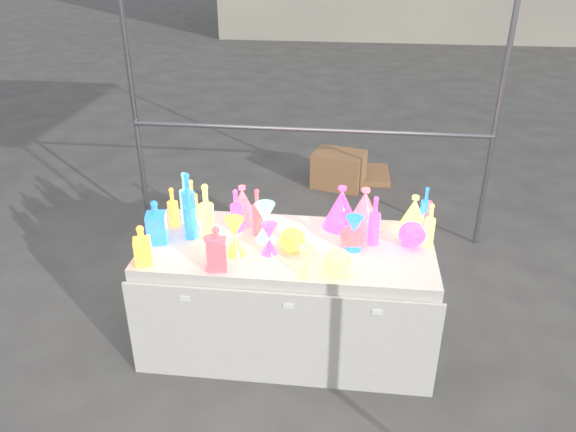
# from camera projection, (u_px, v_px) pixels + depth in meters

# --- Properties ---
(ground) EXTENTS (80.00, 80.00, 0.00)m
(ground) POSITION_uv_depth(u_px,v_px,m) (288.00, 339.00, 3.83)
(ground) COLOR #65625D
(ground) RESTS_ON ground
(display_table) EXTENTS (1.84, 0.83, 0.75)m
(display_table) POSITION_uv_depth(u_px,v_px,m) (288.00, 295.00, 3.65)
(display_table) COLOR silver
(display_table) RESTS_ON ground
(cardboard_box_closed) EXTENTS (0.60, 0.50, 0.38)m
(cardboard_box_closed) POSITION_uv_depth(u_px,v_px,m) (339.00, 169.00, 6.00)
(cardboard_box_closed) COLOR #AA774C
(cardboard_box_closed) RESTS_ON ground
(cardboard_box_flat) EXTENTS (0.76, 0.56, 0.06)m
(cardboard_box_flat) POSITION_uv_depth(u_px,v_px,m) (355.00, 174.00, 6.28)
(cardboard_box_flat) COLOR #AA774C
(cardboard_box_flat) RESTS_ON ground
(bottle_0) EXTENTS (0.08, 0.08, 0.27)m
(bottle_0) POSITION_uv_depth(u_px,v_px,m) (173.00, 207.00, 3.64)
(bottle_0) COLOR #BB1137
(bottle_0) RESTS_ON display_table
(bottle_1) EXTENTS (0.09, 0.09, 0.38)m
(bottle_1) POSITION_uv_depth(u_px,v_px,m) (188.00, 200.00, 3.62)
(bottle_1) COLOR #167933
(bottle_1) RESTS_ON display_table
(bottle_2) EXTENTS (0.09, 0.09, 0.31)m
(bottle_2) POSITION_uv_depth(u_px,v_px,m) (257.00, 212.00, 3.53)
(bottle_2) COLOR orange
(bottle_2) RESTS_ON display_table
(bottle_3) EXTENTS (0.10, 0.10, 0.29)m
(bottle_3) POSITION_uv_depth(u_px,v_px,m) (236.00, 210.00, 3.58)
(bottle_3) COLOR #1F6BB7
(bottle_3) RESTS_ON display_table
(bottle_4) EXTENTS (0.11, 0.11, 0.38)m
(bottle_4) POSITION_uv_depth(u_px,v_px,m) (206.00, 212.00, 3.46)
(bottle_4) COLOR #14637F
(bottle_4) RESTS_ON display_table
(bottle_5) EXTENTS (0.08, 0.08, 0.36)m
(bottle_5) POSITION_uv_depth(u_px,v_px,m) (186.00, 197.00, 3.67)
(bottle_5) COLOR #C6277F
(bottle_5) RESTS_ON display_table
(bottle_6) EXTENTS (0.10, 0.10, 0.30)m
(bottle_6) POSITION_uv_depth(u_px,v_px,m) (192.00, 200.00, 3.70)
(bottle_6) COLOR #BB1137
(bottle_6) RESTS_ON display_table
(bottle_7) EXTENTS (0.09, 0.09, 0.34)m
(bottle_7) POSITION_uv_depth(u_px,v_px,m) (189.00, 213.00, 3.48)
(bottle_7) COLOR #167933
(bottle_7) RESTS_ON display_table
(decanter_0) EXTENTS (0.12, 0.12, 0.25)m
(decanter_0) POSITION_uv_depth(u_px,v_px,m) (142.00, 245.00, 3.23)
(decanter_0) COLOR #BB1137
(decanter_0) RESTS_ON display_table
(decanter_1) EXTENTS (0.13, 0.13, 0.27)m
(decanter_1) POSITION_uv_depth(u_px,v_px,m) (217.00, 248.00, 3.18)
(decanter_1) COLOR orange
(decanter_1) RESTS_ON display_table
(decanter_2) EXTENTS (0.14, 0.14, 0.28)m
(decanter_2) POSITION_uv_depth(u_px,v_px,m) (156.00, 221.00, 3.45)
(decanter_2) COLOR #167933
(decanter_2) RESTS_ON display_table
(hourglass_0) EXTENTS (0.11, 0.11, 0.20)m
(hourglass_0) POSITION_uv_depth(u_px,v_px,m) (212.00, 253.00, 3.19)
(hourglass_0) COLOR orange
(hourglass_0) RESTS_ON display_table
(hourglass_1) EXTENTS (0.13, 0.13, 0.20)m
(hourglass_1) POSITION_uv_depth(u_px,v_px,m) (269.00, 239.00, 3.35)
(hourglass_1) COLOR #1F6BB7
(hourglass_1) RESTS_ON display_table
(hourglass_2) EXTENTS (0.12, 0.12, 0.19)m
(hourglass_2) POSITION_uv_depth(u_px,v_px,m) (306.00, 262.00, 3.13)
(hourglass_2) COLOR #14637F
(hourglass_2) RESTS_ON display_table
(hourglass_3) EXTENTS (0.15, 0.15, 0.25)m
(hourglass_3) POSITION_uv_depth(u_px,v_px,m) (265.00, 222.00, 3.48)
(hourglass_3) COLOR #C6277F
(hourglass_3) RESTS_ON display_table
(hourglass_4) EXTENTS (0.14, 0.14, 0.24)m
(hourglass_4) POSITION_uv_depth(u_px,v_px,m) (235.00, 237.00, 3.33)
(hourglass_4) COLOR #BB1137
(hourglass_4) RESTS_ON display_table
(hourglass_5) EXTENTS (0.14, 0.14, 0.22)m
(hourglass_5) POSITION_uv_depth(u_px,v_px,m) (354.00, 233.00, 3.38)
(hourglass_5) COLOR #167933
(hourglass_5) RESTS_ON display_table
(globe_0) EXTENTS (0.19, 0.19, 0.13)m
(globe_0) POSITION_uv_depth(u_px,v_px,m) (292.00, 241.00, 3.39)
(globe_0) COLOR #BB1137
(globe_0) RESTS_ON display_table
(globe_1) EXTENTS (0.21, 0.21, 0.13)m
(globe_1) POSITION_uv_depth(u_px,v_px,m) (337.00, 263.00, 3.17)
(globe_1) COLOR #14637F
(globe_1) RESTS_ON display_table
(globe_2) EXTENTS (0.16, 0.16, 0.12)m
(globe_2) POSITION_uv_depth(u_px,v_px,m) (353.00, 238.00, 3.43)
(globe_2) COLOR orange
(globe_2) RESTS_ON display_table
(globe_3) EXTENTS (0.21, 0.21, 0.14)m
(globe_3) POSITION_uv_depth(u_px,v_px,m) (412.00, 235.00, 3.44)
(globe_3) COLOR #1F6BB7
(globe_3) RESTS_ON display_table
(lampshade_0) EXTENTS (0.27, 0.27, 0.25)m
(lampshade_0) POSITION_uv_depth(u_px,v_px,m) (243.00, 204.00, 3.70)
(lampshade_0) COLOR gold
(lampshade_0) RESTS_ON display_table
(lampshade_1) EXTENTS (0.32, 0.32, 0.29)m
(lampshade_1) POSITION_uv_depth(u_px,v_px,m) (365.00, 209.00, 3.59)
(lampshade_1) COLOR gold
(lampshade_1) RESTS_ON display_table
(lampshade_2) EXTENTS (0.26, 0.26, 0.28)m
(lampshade_2) POSITION_uv_depth(u_px,v_px,m) (342.00, 207.00, 3.63)
(lampshade_2) COLOR #1F6BB7
(lampshade_2) RESTS_ON display_table
(lampshade_3) EXTENTS (0.23, 0.23, 0.24)m
(lampshade_3) POSITION_uv_depth(u_px,v_px,m) (414.00, 213.00, 3.59)
(lampshade_3) COLOR #14637F
(lampshade_3) RESTS_ON display_table
(bottle_8) EXTENTS (0.07, 0.07, 0.28)m
(bottle_8) POSITION_uv_depth(u_px,v_px,m) (425.00, 206.00, 3.64)
(bottle_8) COLOR #167933
(bottle_8) RESTS_ON display_table
(bottle_9) EXTENTS (0.08, 0.08, 0.27)m
(bottle_9) POSITION_uv_depth(u_px,v_px,m) (428.00, 220.00, 3.49)
(bottle_9) COLOR orange
(bottle_9) RESTS_ON display_table
(bottle_10) EXTENTS (0.07, 0.07, 0.32)m
(bottle_10) POSITION_uv_depth(u_px,v_px,m) (375.00, 220.00, 3.42)
(bottle_10) COLOR #1F6BB7
(bottle_10) RESTS_ON display_table
(bottle_11) EXTENTS (0.08, 0.08, 0.29)m
(bottle_11) POSITION_uv_depth(u_px,v_px,m) (430.00, 225.00, 3.41)
(bottle_11) COLOR #14637F
(bottle_11) RESTS_ON display_table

